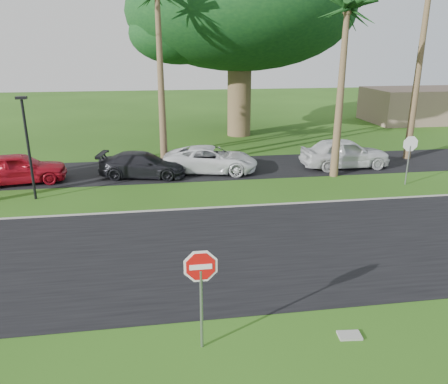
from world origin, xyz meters
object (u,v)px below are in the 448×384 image
Objects in this scene: car_minivan at (211,160)px; stop_sign_near at (201,279)px; car_red at (19,169)px; car_pickup at (345,153)px; stop_sign_far at (410,150)px; car_dark at (143,165)px.

stop_sign_near is at bearing -175.16° from car_minivan.
stop_sign_near is at bearing -159.23° from car_red.
car_pickup reaches higher than car_minivan.
stop_sign_far is 19.65m from car_red.
stop_sign_near is 16.21m from car_red.
car_red is 9.92m from car_minivan.
stop_sign_near is 1.00× the size of stop_sign_far.
stop_sign_far reaches higher than car_dark.
stop_sign_far is at bearing -98.92° from car_minivan.
stop_sign_far reaches higher than car_minivan.
car_red is 17.60m from car_pickup.
car_red reaches higher than car_minivan.
car_red is at bearing 119.12° from stop_sign_near.
car_red is 0.92× the size of car_pickup.
stop_sign_near reaches higher than car_red.
car_minivan is at bearing 87.37° from car_pickup.
car_red is at bearing 106.21° from car_minivan.
car_pickup is (-1.78, 3.53, -0.92)m from stop_sign_far.
stop_sign_near is at bearing -162.91° from car_dark.
car_minivan is (9.90, 0.61, -0.07)m from car_red.
car_dark is 0.89× the size of car_minivan.
stop_sign_far is (11.50, 11.00, 0.00)m from stop_sign_near.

